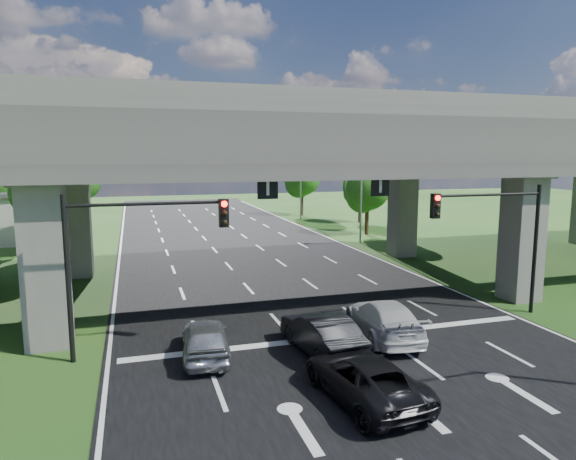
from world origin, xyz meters
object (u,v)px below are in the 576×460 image
streetlight_far (357,173)px  car_white (384,319)px  signal_right (498,226)px  streetlight_beyond (297,168)px  car_dark (322,334)px  car_trailing (364,378)px  signal_left (131,244)px  car_silver (205,338)px

streetlight_far → car_white: size_ratio=1.95×
signal_right → car_white: bearing=-171.1°
signal_right → streetlight_beyond: (2.27, 36.06, 1.66)m
signal_right → streetlight_beyond: size_ratio=0.60×
car_dark → car_trailing: (-0.06, -3.80, -0.08)m
car_white → signal_left: bearing=2.3°
streetlight_beyond → car_dark: bearing=-106.6°
car_trailing → streetlight_far: bearing=-119.4°
signal_right → car_silver: (-13.22, -0.94, -3.45)m
signal_right → car_trailing: 11.25m
car_white → streetlight_far: bearing=-103.6°
car_silver → car_white: car_white is taller
streetlight_far → car_dark: 25.15m
streetlight_far → streetlight_beyond: size_ratio=1.00×
signal_right → streetlight_beyond: streetlight_beyond is taller
signal_left → streetlight_beyond: bearing=63.6°
signal_right → streetlight_beyond: 36.17m
streetlight_beyond → car_white: bearing=-102.6°
streetlight_far → streetlight_beyond: same height
signal_left → car_trailing: bearing=-40.6°
signal_right → streetlight_far: size_ratio=0.60×
signal_right → car_white: signal_right is taller
streetlight_beyond → car_white: 38.26m
streetlight_beyond → car_trailing: 43.51m
signal_left → car_silver: (2.42, -0.94, -3.45)m
streetlight_beyond → car_silver: (-15.50, -37.00, -5.11)m
signal_left → streetlight_far: streetlight_far is taller
streetlight_beyond → car_dark: streetlight_beyond is taller
signal_right → car_silver: size_ratio=1.45×
streetlight_beyond → car_silver: 40.44m
signal_right → streetlight_beyond: bearing=86.4°
signal_right → signal_left: 15.65m
signal_right → signal_left: (-15.65, 0.00, 0.00)m
streetlight_far → car_trailing: size_ratio=2.07×
car_dark → signal_left: bearing=-20.9°
car_dark → car_white: 3.14m
signal_left → car_trailing: (6.55, -5.62, -3.49)m
signal_left → streetlight_beyond: size_ratio=0.60×
signal_left → car_white: (9.62, -0.94, -3.41)m
car_silver → car_dark: size_ratio=0.91×
car_trailing → car_silver: bearing=-54.1°
streetlight_far → car_dark: (-11.31, -21.88, -5.07)m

